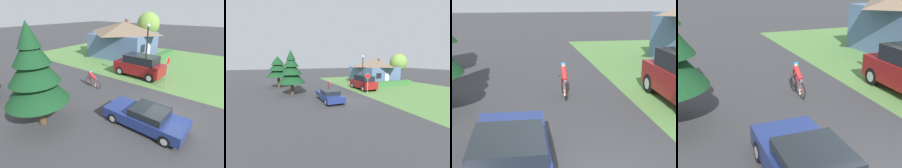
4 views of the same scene
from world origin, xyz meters
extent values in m
cube|color=navy|center=(-1.54, 0.59, 0.52)|extent=(1.87, 4.49, 0.57)
cube|color=black|center=(-1.54, 0.31, 1.00)|extent=(1.63, 1.84, 0.39)
cylinder|color=black|center=(-2.34, 2.12, 0.30)|extent=(0.25, 0.61, 0.60)
cylinder|color=#ADADB2|center=(-2.34, 2.12, 0.30)|extent=(0.26, 0.35, 0.35)
cylinder|color=black|center=(-0.71, 2.10, 0.30)|extent=(0.25, 0.61, 0.60)
cylinder|color=#ADADB2|center=(-0.71, 2.10, 0.30)|extent=(0.26, 0.35, 0.35)
torus|color=black|center=(0.59, 6.04, 0.33)|extent=(0.05, 0.70, 0.70)
torus|color=black|center=(0.61, 7.04, 0.33)|extent=(0.05, 0.70, 0.70)
cylinder|color=#B21E1E|center=(0.60, 6.29, 0.47)|extent=(0.04, 0.18, 0.53)
cylinder|color=#B21E1E|center=(0.60, 6.66, 0.50)|extent=(0.05, 0.63, 0.59)
cylinder|color=#B21E1E|center=(0.60, 6.59, 0.75)|extent=(0.05, 0.75, 0.08)
cylinder|color=#B21E1E|center=(0.60, 6.20, 0.27)|extent=(0.04, 0.33, 0.15)
cylinder|color=#B21E1E|center=(0.59, 6.13, 0.53)|extent=(0.03, 0.21, 0.42)
cylinder|color=#B21E1E|center=(0.61, 7.00, 0.55)|extent=(0.04, 0.12, 0.46)
cylinder|color=black|center=(0.61, 6.96, 0.78)|extent=(0.44, 0.03, 0.02)
ellipsoid|color=black|center=(0.60, 6.22, 0.75)|extent=(0.08, 0.20, 0.05)
cylinder|color=slate|center=(0.60, 6.21, 0.59)|extent=(0.11, 0.25, 0.43)
cylinder|color=slate|center=(0.60, 6.37, 0.51)|extent=(0.11, 0.25, 0.58)
cylinder|color=beige|center=(0.60, 6.28, 0.24)|extent=(0.08, 0.08, 0.30)
cylinder|color=beige|center=(0.65, 6.44, 0.15)|extent=(0.17, 0.08, 0.21)
cylinder|color=red|center=(0.60, 6.50, 0.97)|extent=(0.23, 0.68, 0.55)
cylinder|color=red|center=(0.61, 6.73, 0.96)|extent=(0.07, 0.25, 0.36)
cylinder|color=red|center=(0.61, 7.01, 0.96)|extent=(0.07, 0.25, 0.36)
sphere|color=beige|center=(0.61, 6.78, 1.30)|extent=(0.19, 0.19, 0.19)
ellipsoid|color=#267FBF|center=(0.61, 6.78, 1.35)|extent=(0.22, 0.18, 0.12)
cylinder|color=black|center=(4.37, 6.44, 0.42)|extent=(0.23, 0.84, 0.84)
cylinder|color=#ADADB2|center=(4.37, 6.44, 0.42)|extent=(0.24, 0.49, 0.49)
camera|label=1|loc=(-9.00, -2.96, 5.96)|focal=28.00mm
camera|label=2|loc=(-6.66, -14.07, 4.18)|focal=24.00mm
camera|label=3|loc=(-1.21, -6.03, 4.20)|focal=50.00mm
camera|label=4|loc=(-4.29, -5.24, 4.94)|focal=50.00mm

